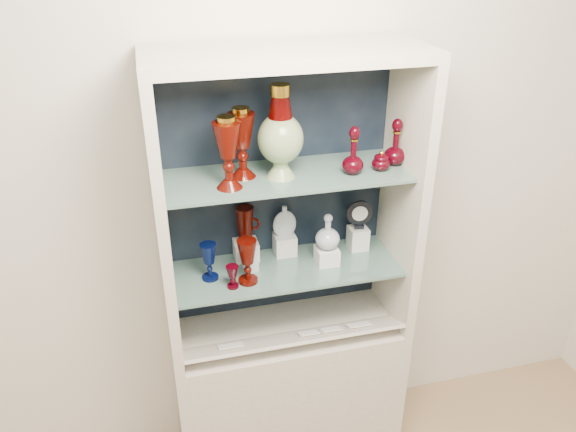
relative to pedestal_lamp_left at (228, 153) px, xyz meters
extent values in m
cube|color=beige|center=(0.23, 0.27, -0.20)|extent=(3.50, 0.02, 2.80)
cube|color=#BDB4A0|center=(0.23, 0.05, -1.23)|extent=(1.00, 0.40, 0.75)
cube|color=black|center=(0.23, 0.24, -0.28)|extent=(0.98, 0.02, 1.15)
cube|color=#BDB4A0|center=(-0.25, 0.05, -0.28)|extent=(0.04, 0.40, 1.15)
cube|color=#BDB4A0|center=(0.71, 0.05, -0.28)|extent=(0.04, 0.40, 1.15)
cube|color=#BDB4A0|center=(0.23, 0.05, 0.32)|extent=(1.00, 0.40, 0.04)
cube|color=slate|center=(0.23, 0.07, -0.56)|extent=(0.92, 0.34, 0.01)
cube|color=slate|center=(0.23, 0.07, -0.14)|extent=(0.92, 0.34, 0.01)
cube|color=#BDB4A0|center=(0.23, -0.06, -0.82)|extent=(0.92, 0.17, 0.09)
cube|color=white|center=(-0.04, -0.06, -0.81)|extent=(0.10, 0.06, 0.03)
cube|color=white|center=(0.51, -0.06, -0.81)|extent=(0.10, 0.06, 0.03)
cube|color=white|center=(0.30, -0.06, -0.81)|extent=(0.10, 0.06, 0.03)
cube|color=white|center=(0.38, -0.06, -0.81)|extent=(0.10, 0.06, 0.03)
cube|color=silver|center=(0.08, 0.18, -0.51)|extent=(0.10, 0.10, 0.08)
cube|color=silver|center=(0.25, 0.18, -0.51)|extent=(0.09, 0.09, 0.09)
cube|color=silver|center=(0.40, 0.06, -0.52)|extent=(0.09, 0.09, 0.07)
cube|color=silver|center=(0.57, 0.14, -0.50)|extent=(0.08, 0.08, 0.10)
camera|label=1|loc=(-0.24, -1.83, 0.72)|focal=35.00mm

